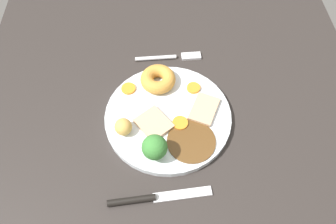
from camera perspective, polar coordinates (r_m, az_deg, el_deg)
The scene contains 13 objects.
dining_table at distance 70.66cm, azimuth 0.56°, elevation 0.54°, with size 120.00×84.00×3.60cm, color #2B2623.
dinner_plate at distance 66.62cm, azimuth 0.00°, elevation -0.80°, with size 25.53×25.53×1.40cm, color white.
gravy_pool at distance 62.93cm, azimuth 4.07°, elevation -5.10°, with size 9.40×9.40×0.30cm, color #563819.
meat_slice_main at distance 66.71cm, azimuth 6.30°, elevation 0.51°, with size 6.94×4.75×0.80cm, color tan.
meat_slice_under at distance 64.52cm, azimuth -2.48°, elevation -2.01°, with size 6.37×5.52×0.80cm, color tan.
yorkshire_pudding at distance 69.69cm, azimuth -1.75°, elevation 5.73°, with size 7.46×7.46×2.77cm, color #C68938.
roast_potato_left at distance 63.33cm, azimuth -7.78°, elevation -2.55°, with size 3.49×3.36×3.09cm, color tan.
carrot_coin_front at distance 70.08cm, azimuth -6.89°, elevation 4.08°, with size 3.04×3.04×0.45cm, color orange.
carrot_coin_back at distance 69.83cm, azimuth 4.46°, elevation 4.20°, with size 2.86×2.86×0.53cm, color orange.
carrot_coin_side at distance 64.66cm, azimuth 2.13°, elevation -1.95°, with size 3.11×3.11×0.60cm, color orange.
broccoli_floret at distance 59.07cm, azimuth -2.34°, elevation -6.18°, with size 4.71×4.71×5.38cm.
fork at distance 77.05cm, azimuth 0.41°, elevation 9.51°, with size 2.19×15.30×0.90cm.
knife at distance 59.59cm, azimuth -3.05°, elevation -14.71°, with size 3.15×18.55×1.20cm.
Camera 1 is at (39.36, -2.38, 60.44)cm, focal length 35.08 mm.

